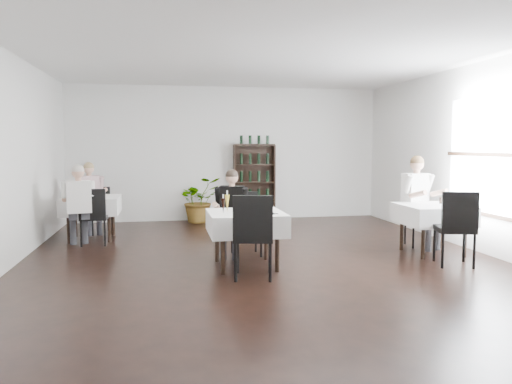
# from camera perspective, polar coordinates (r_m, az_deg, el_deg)

# --- Properties ---
(room_shell) EXTENTS (9.00, 9.00, 9.00)m
(room_shell) POSITION_cam_1_polar(r_m,az_deg,el_deg) (6.91, 1.28, 3.78)
(room_shell) COLOR black
(room_shell) RESTS_ON ground
(window_right) EXTENTS (0.06, 2.30, 1.85)m
(window_right) POSITION_cam_1_polar(r_m,az_deg,el_deg) (8.34, 25.43, 3.53)
(window_right) COLOR white
(window_right) RESTS_ON room_shell
(wine_shelf) EXTENTS (0.90, 0.28, 1.75)m
(wine_shelf) POSITION_cam_1_polar(r_m,az_deg,el_deg) (11.29, -0.20, 1.07)
(wine_shelf) COLOR black
(wine_shelf) RESTS_ON ground
(main_table) EXTENTS (1.03, 1.03, 0.77)m
(main_table) POSITION_cam_1_polar(r_m,az_deg,el_deg) (6.93, -1.17, -3.52)
(main_table) COLOR black
(main_table) RESTS_ON ground
(left_table) EXTENTS (0.98, 0.98, 0.77)m
(left_table) POSITION_cam_1_polar(r_m,az_deg,el_deg) (9.41, -18.30, -1.44)
(left_table) COLOR black
(left_table) RESTS_ON ground
(right_table) EXTENTS (0.98, 0.98, 0.77)m
(right_table) POSITION_cam_1_polar(r_m,az_deg,el_deg) (8.24, 19.56, -2.42)
(right_table) COLOR black
(right_table) RESTS_ON ground
(potted_tree) EXTENTS (1.12, 1.05, 0.99)m
(potted_tree) POSITION_cam_1_polar(r_m,az_deg,el_deg) (11.02, -6.54, -0.89)
(potted_tree) COLOR #2B561D
(potted_tree) RESTS_ON ground
(main_chair_far) EXTENTS (0.45, 0.46, 0.97)m
(main_chair_far) POSITION_cam_1_polar(r_m,az_deg,el_deg) (7.75, -1.23, -3.10)
(main_chair_far) COLOR black
(main_chair_far) RESTS_ON ground
(main_chair_near) EXTENTS (0.58, 0.59, 1.08)m
(main_chair_near) POSITION_cam_1_polar(r_m,az_deg,el_deg) (6.27, -0.34, -4.50)
(main_chair_near) COLOR black
(main_chair_near) RESTS_ON ground
(left_chair_far) EXTENTS (0.48, 0.49, 0.88)m
(left_chair_far) POSITION_cam_1_polar(r_m,az_deg,el_deg) (10.06, -17.37, -1.66)
(left_chair_far) COLOR black
(left_chair_far) RESTS_ON ground
(left_chair_near) EXTENTS (0.46, 0.47, 0.97)m
(left_chair_near) POSITION_cam_1_polar(r_m,az_deg,el_deg) (8.84, -18.07, -2.29)
(left_chair_near) COLOR black
(left_chair_near) RESTS_ON ground
(right_chair_far) EXTENTS (0.45, 0.46, 0.91)m
(right_chair_far) POSITION_cam_1_polar(r_m,az_deg,el_deg) (8.86, 18.06, -2.51)
(right_chair_far) COLOR black
(right_chair_far) RESTS_ON ground
(right_chair_near) EXTENTS (0.60, 0.60, 1.06)m
(right_chair_near) POSITION_cam_1_polar(r_m,az_deg,el_deg) (7.48, 21.94, -3.36)
(right_chair_near) COLOR black
(right_chair_near) RESTS_ON ground
(diner_main) EXTENTS (0.55, 0.59, 1.33)m
(diner_main) POSITION_cam_1_polar(r_m,az_deg,el_deg) (7.57, -2.83, -1.63)
(diner_main) COLOR #3C3C43
(diner_main) RESTS_ON ground
(diner_left_far) EXTENTS (0.59, 0.63, 1.37)m
(diner_left_far) POSITION_cam_1_polar(r_m,az_deg,el_deg) (10.04, -18.42, -0.02)
(diner_left_far) COLOR #3C3C43
(diner_left_far) RESTS_ON ground
(diner_left_near) EXTENTS (0.57, 0.59, 1.38)m
(diner_left_near) POSITION_cam_1_polar(r_m,az_deg,el_deg) (8.75, -19.61, -0.79)
(diner_left_near) COLOR #3C3C43
(diner_left_near) RESTS_ON ground
(diner_right_far) EXTENTS (0.65, 0.69, 1.52)m
(diner_right_far) POSITION_cam_1_polar(r_m,az_deg,el_deg) (8.64, 18.18, -0.27)
(diner_right_far) COLOR #3C3C43
(diner_right_far) RESTS_ON ground
(plate_far) EXTENTS (0.24, 0.24, 0.07)m
(plate_far) POSITION_cam_1_polar(r_m,az_deg,el_deg) (7.17, -1.69, -1.89)
(plate_far) COLOR white
(plate_far) RESTS_ON main_table
(plate_near) EXTENTS (0.25, 0.25, 0.07)m
(plate_near) POSITION_cam_1_polar(r_m,az_deg,el_deg) (6.79, -0.30, -2.30)
(plate_near) COLOR white
(plate_near) RESTS_ON main_table
(pilsner_dark) EXTENTS (0.06, 0.06, 0.26)m
(pilsner_dark) POSITION_cam_1_polar(r_m,az_deg,el_deg) (6.77, -3.77, -1.55)
(pilsner_dark) COLOR black
(pilsner_dark) RESTS_ON main_table
(pilsner_lager) EXTENTS (0.07, 0.07, 0.30)m
(pilsner_lager) POSITION_cam_1_polar(r_m,az_deg,el_deg) (6.93, -3.31, -1.27)
(pilsner_lager) COLOR gold
(pilsner_lager) RESTS_ON main_table
(coke_bottle) EXTENTS (0.06, 0.06, 0.22)m
(coke_bottle) POSITION_cam_1_polar(r_m,az_deg,el_deg) (6.90, -2.25, -1.58)
(coke_bottle) COLOR silver
(coke_bottle) RESTS_ON main_table
(napkin_cutlery) EXTENTS (0.21, 0.19, 0.02)m
(napkin_cutlery) POSITION_cam_1_polar(r_m,az_deg,el_deg) (6.71, 1.62, -2.48)
(napkin_cutlery) COLOR black
(napkin_cutlery) RESTS_ON main_table
(pepper_mill) EXTENTS (0.05, 0.05, 0.10)m
(pepper_mill) POSITION_cam_1_polar(r_m,az_deg,el_deg) (8.42, 20.35, -0.90)
(pepper_mill) COLOR black
(pepper_mill) RESTS_ON right_table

